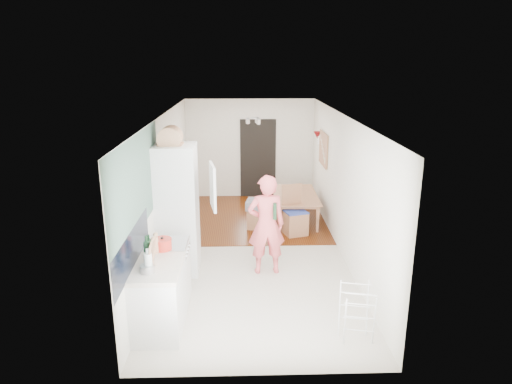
{
  "coord_description": "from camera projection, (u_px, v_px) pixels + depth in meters",
  "views": [
    {
      "loc": [
        -0.2,
        -7.86,
        3.45
      ],
      "look_at": [
        0.05,
        0.2,
        1.08
      ],
      "focal_mm": 32.0,
      "sensor_mm": 36.0,
      "label": 1
    }
  ],
  "objects": [
    {
      "name": "pepper_mill_back",
      "position": [
        156.0,
        245.0,
        6.15
      ],
      "size": [
        0.07,
        0.07,
        0.23
      ],
      "primitive_type": "cylinder",
      "rotation": [
        0.0,
        0.0,
        -0.18
      ],
      "color": "tan",
      "rests_on": "worktop"
    },
    {
      "name": "fridge_door",
      "position": [
        213.0,
        187.0,
        7.03
      ],
      "size": [
        0.14,
        0.56,
        0.7
      ],
      "primitive_type": "cube",
      "rotation": [
        0.0,
        0.0,
        -1.4
      ],
      "color": "silver",
      "rests_on": "room_shell"
    },
    {
      "name": "tile_splashback",
      "position": [
        133.0,
        250.0,
        5.7
      ],
      "size": [
        0.02,
        1.9,
        0.5
      ],
      "primitive_type": "cube",
      "color": "black",
      "rests_on": "room_shell"
    },
    {
      "name": "sage_wall_panel",
      "position": [
        138.0,
        184.0,
        6.03
      ],
      "size": [
        0.02,
        3.0,
        1.3
      ],
      "primitive_type": "cube",
      "color": "slate",
      "rests_on": "room_shell"
    },
    {
      "name": "chopping_boards",
      "position": [
        152.0,
        253.0,
        5.71
      ],
      "size": [
        0.09,
        0.28,
        0.38
      ],
      "primitive_type": null,
      "rotation": [
        0.0,
        0.0,
        0.19
      ],
      "color": "tan",
      "rests_on": "worktop"
    },
    {
      "name": "bottle_a",
      "position": [
        147.0,
        254.0,
        5.73
      ],
      "size": [
        0.08,
        0.08,
        0.33
      ],
      "primitive_type": "cylinder",
      "rotation": [
        0.0,
        0.0,
        -0.02
      ],
      "color": "#1B3D23",
      "rests_on": "worktop"
    },
    {
      "name": "stool",
      "position": [
        256.0,
        218.0,
        9.57
      ],
      "size": [
        0.41,
        0.41,
        0.45
      ],
      "primitive_type": null,
      "rotation": [
        0.0,
        0.0,
        -0.22
      ],
      "color": "#AC724F",
      "rests_on": "floor"
    },
    {
      "name": "held_bottle",
      "position": [
        275.0,
        211.0,
        7.25
      ],
      "size": [
        0.06,
        0.06,
        0.27
      ],
      "primitive_type": "cylinder",
      "color": "#1B3D23",
      "rests_on": "person"
    },
    {
      "name": "person",
      "position": [
        266.0,
        216.0,
        7.39
      ],
      "size": [
        0.76,
        0.53,
        1.98
      ],
      "primitive_type": "imported",
      "rotation": [
        0.0,
        0.0,
        3.22
      ],
      "color": "#EF5E64",
      "rests_on": "floor"
    },
    {
      "name": "bottle_b",
      "position": [
        149.0,
        248.0,
        5.99
      ],
      "size": [
        0.06,
        0.06,
        0.26
      ],
      "primitive_type": "cylinder",
      "rotation": [
        0.0,
        0.0,
        0.09
      ],
      "color": "#1B3D23",
      "rests_on": "worktop"
    },
    {
      "name": "doorway_recess",
      "position": [
        258.0,
        159.0,
        11.58
      ],
      "size": [
        0.9,
        0.04,
        2.0
      ],
      "primitive_type": "cube",
      "color": "black",
      "rests_on": "room_shell"
    },
    {
      "name": "bottle_c",
      "position": [
        148.0,
        263.0,
        5.59
      ],
      "size": [
        0.1,
        0.1,
        0.24
      ],
      "primitive_type": "cylinder",
      "rotation": [
        0.0,
        0.0,
        -0.0
      ],
      "color": "silver",
      "rests_on": "worktop"
    },
    {
      "name": "worktop",
      "position": [
        157.0,
        268.0,
        5.79
      ],
      "size": [
        0.62,
        0.92,
        0.06
      ],
      "primitive_type": "cube",
      "color": "beige",
      "rests_on": "room_shell"
    },
    {
      "name": "dining_chair",
      "position": [
        295.0,
        211.0,
        9.16
      ],
      "size": [
        0.53,
        0.53,
        1.01
      ],
      "primitive_type": null,
      "rotation": [
        0.0,
        0.0,
        0.3
      ],
      "color": "#AC724F",
      "rests_on": "floor"
    },
    {
      "name": "steel_pan",
      "position": [
        148.0,
        269.0,
        5.6
      ],
      "size": [
        0.22,
        0.22,
        0.09
      ],
      "primitive_type": "cylinder",
      "rotation": [
        0.0,
        0.0,
        -0.17
      ],
      "color": "silver",
      "rests_on": "worktop"
    },
    {
      "name": "grey_drape",
      "position": [
        257.0,
        204.0,
        9.43
      ],
      "size": [
        0.49,
        0.49,
        0.19
      ],
      "primitive_type": "cube",
      "rotation": [
        0.0,
        0.0,
        -0.19
      ],
      "color": "gray",
      "rests_on": "stool"
    },
    {
      "name": "cooker_top",
      "position": [
        166.0,
        244.0,
        6.5
      ],
      "size": [
        0.6,
        0.6,
        0.04
      ],
      "primitive_type": "cube",
      "color": "silver",
      "rests_on": "room_shell"
    },
    {
      "name": "room_shell",
      "position": [
        254.0,
        186.0,
        8.17
      ],
      "size": [
        3.2,
        7.0,
        2.5
      ],
      "primitive_type": null,
      "color": "white",
      "rests_on": "ground"
    },
    {
      "name": "pinboard_frame",
      "position": [
        323.0,
        149.0,
        9.95
      ],
      "size": [
        0.0,
        0.94,
        0.74
      ],
      "primitive_type": "cube",
      "color": "#AC724F",
      "rests_on": "room_shell"
    },
    {
      "name": "red_casserole",
      "position": [
        162.0,
        244.0,
        6.26
      ],
      "size": [
        0.29,
        0.29,
        0.15
      ],
      "primitive_type": "cylinder",
      "rotation": [
        0.0,
        0.0,
        0.13
      ],
      "color": "red",
      "rests_on": "cooker_top"
    },
    {
      "name": "drying_rack",
      "position": [
        357.0,
        314.0,
        5.71
      ],
      "size": [
        0.44,
        0.41,
        0.74
      ],
      "primitive_type": null,
      "rotation": [
        0.0,
        0.0,
        -0.21
      ],
      "color": "silver",
      "rests_on": "floor"
    },
    {
      "name": "bread_bin",
      "position": [
        170.0,
        138.0,
        7.12
      ],
      "size": [
        0.43,
        0.41,
        0.2
      ],
      "primitive_type": null,
      "rotation": [
        0.0,
        0.0,
        0.11
      ],
      "color": "tan",
      "rests_on": "fridge_housing"
    },
    {
      "name": "range_cooker",
      "position": [
        168.0,
        274.0,
        6.63
      ],
      "size": [
        0.6,
        0.6,
        0.88
      ],
      "primitive_type": "cube",
      "color": "silver",
      "rests_on": "room_shell"
    },
    {
      "name": "dining_table",
      "position": [
        296.0,
        209.0,
        10.05
      ],
      "size": [
        0.82,
        1.45,
        0.51
      ],
      "primitive_type": "imported",
      "rotation": [
        0.0,
        0.0,
        1.56
      ],
      "color": "#AC724F",
      "rests_on": "floor"
    },
    {
      "name": "pinboard",
      "position": [
        324.0,
        149.0,
        9.95
      ],
      "size": [
        0.03,
        0.9,
        0.7
      ],
      "primitive_type": "cube",
      "color": "tan",
      "rests_on": "room_shell"
    },
    {
      "name": "floor",
      "position": [
        254.0,
        250.0,
        8.52
      ],
      "size": [
        3.2,
        7.0,
        0.01
      ],
      "primitive_type": "cube",
      "color": "beige",
      "rests_on": "ground"
    },
    {
      "name": "base_cabinet",
      "position": [
        159.0,
        300.0,
        5.92
      ],
      "size": [
        0.6,
        0.9,
        0.86
      ],
      "primitive_type": "cube",
      "color": "silver",
      "rests_on": "room_shell"
    },
    {
      "name": "fridge_housing",
      "position": [
        177.0,
        210.0,
        7.43
      ],
      "size": [
        0.66,
        0.66,
        2.15
      ],
      "primitive_type": "cube",
      "color": "silver",
      "rests_on": "room_shell"
    },
    {
      "name": "wall_sconce",
      "position": [
        317.0,
        135.0,
        10.52
      ],
      "size": [
        0.18,
        0.18,
        0.16
      ],
      "primitive_type": "cone",
      "color": "maroon",
      "rests_on": "room_shell"
    },
    {
      "name": "wood_floor_overlay",
      "position": [
        252.0,
        217.0,
        10.29
      ],
      "size": [
        3.2,
        3.3,
        0.01
      ],
      "primitive_type": "cube",
      "color": "#572A09",
      "rests_on": "room_shell"
    },
    {
      "name": "pepper_mill_front",
      "position": [
        154.0,
        247.0,
        6.11
      ],
      "size": [
        0.06,
        0.06,
        0.19
      ],
      "primitive_type": "cylinder",
      "rotation": [
        0.0,
        0.0,
        0.26
      ],
      "color": "tan",
      "rests_on": "worktop"
    },
    {
      "name": "fridge_interior",
      "position": [
        195.0,
        182.0,
        7.31
      ],
      "size": [
        0.02,
        0.52,
        0.66
      ],
      "primitive_type": "cube",
      "color": "white",
      "rests_on": "room_shell"
    }
  ]
}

